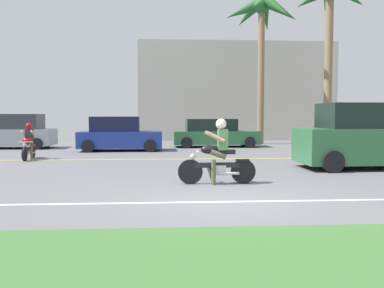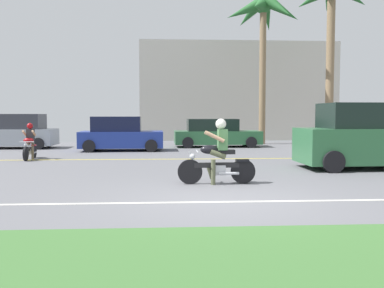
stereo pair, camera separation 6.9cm
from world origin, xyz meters
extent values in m
cube|color=slate|center=(0.00, 3.00, -0.02)|extent=(56.00, 30.00, 0.04)
cube|color=#3D6B33|center=(0.00, -4.10, 0.03)|extent=(56.00, 3.80, 0.06)
cube|color=silver|center=(0.00, -0.18, 0.00)|extent=(50.40, 0.12, 0.01)
cube|color=yellow|center=(0.00, 7.80, 0.00)|extent=(50.40, 0.12, 0.01)
cylinder|color=black|center=(-0.54, 1.98, 0.30)|extent=(0.59, 0.09, 0.59)
cylinder|color=black|center=(0.75, 1.99, 0.30)|extent=(0.59, 0.09, 0.59)
cylinder|color=#B7BAC1|center=(-0.44, 1.98, 0.54)|extent=(0.27, 0.05, 0.52)
cube|color=black|center=(0.11, 1.98, 0.45)|extent=(1.08, 0.11, 0.12)
cube|color=#B7BAC1|center=(0.16, 1.98, 0.34)|extent=(0.32, 0.20, 0.24)
ellipsoid|color=black|center=(-0.07, 1.98, 0.83)|extent=(0.43, 0.24, 0.22)
cube|color=black|center=(0.30, 1.98, 0.77)|extent=(0.48, 0.22, 0.10)
cube|color=black|center=(0.73, 1.99, 0.56)|extent=(0.32, 0.16, 0.06)
cylinder|color=#B7BAC1|center=(-0.36, 1.98, 0.79)|extent=(0.04, 0.61, 0.04)
sphere|color=#B7BAC1|center=(-0.48, 1.98, 0.67)|extent=(0.14, 0.14, 0.14)
cylinder|color=#B7BAC1|center=(0.38, 1.87, 0.27)|extent=(0.49, 0.07, 0.07)
cube|color=#4C7F4C|center=(0.24, 1.98, 1.07)|extent=(0.22, 0.32, 0.49)
sphere|color=silver|center=(0.20, 1.98, 1.44)|extent=(0.26, 0.26, 0.26)
cylinder|color=#51563D|center=(0.12, 2.08, 0.72)|extent=(0.40, 0.13, 0.25)
cylinder|color=#51563D|center=(0.13, 1.88, 0.72)|extent=(0.40, 0.13, 0.25)
cylinder|color=#51563D|center=(0.01, 1.84, 0.30)|extent=(0.11, 0.11, 0.60)
cylinder|color=#51563D|center=(-0.03, 2.10, 0.27)|extent=(0.20, 0.11, 0.33)
cylinder|color=tan|center=(0.04, 2.18, 1.14)|extent=(0.45, 0.09, 0.28)
cylinder|color=tan|center=(0.05, 1.78, 1.14)|extent=(0.45, 0.09, 0.28)
cube|color=#2D663D|center=(5.25, 4.68, 0.71)|extent=(4.47, 1.94, 1.07)
cube|color=black|center=(5.34, 4.68, 1.63)|extent=(3.22, 1.66, 0.77)
cylinder|color=black|center=(3.63, 5.58, 0.32)|extent=(0.64, 0.23, 0.64)
cylinder|color=black|center=(3.67, 3.72, 0.32)|extent=(0.64, 0.23, 0.64)
cube|color=#8C939E|center=(-8.56, 13.55, 0.55)|extent=(3.91, 1.83, 0.80)
cube|color=#2D2F36|center=(-8.32, 13.55, 1.32)|extent=(2.27, 1.56, 0.74)
cylinder|color=black|center=(-7.15, 14.43, 0.28)|extent=(0.56, 0.19, 0.56)
cylinder|color=black|center=(-7.16, 12.64, 0.28)|extent=(0.56, 0.19, 0.56)
cube|color=navy|center=(-3.13, 11.79, 0.52)|extent=(3.83, 1.89, 0.74)
cube|color=black|center=(-3.36, 11.79, 1.23)|extent=(2.23, 1.60, 0.68)
cylinder|color=black|center=(-4.47, 10.86, 0.28)|extent=(0.56, 0.19, 0.56)
cylinder|color=black|center=(-1.75, 10.93, 0.28)|extent=(0.56, 0.19, 0.56)
cylinder|color=black|center=(-4.52, 12.66, 0.28)|extent=(0.56, 0.19, 0.56)
cylinder|color=black|center=(-1.79, 12.73, 0.28)|extent=(0.56, 0.19, 0.56)
cube|color=#2D663D|center=(1.56, 13.83, 0.49)|extent=(4.43, 1.79, 0.67)
cube|color=black|center=(1.30, 13.83, 1.13)|extent=(2.58, 1.52, 0.62)
cylinder|color=black|center=(-0.01, 12.95, 0.28)|extent=(0.56, 0.19, 0.56)
cylinder|color=black|center=(3.16, 13.00, 0.28)|extent=(0.56, 0.19, 0.56)
cylinder|color=black|center=(-0.04, 14.67, 0.28)|extent=(0.56, 0.19, 0.56)
cylinder|color=black|center=(3.13, 14.72, 0.28)|extent=(0.56, 0.19, 0.56)
cylinder|color=#846B4C|center=(4.35, 15.88, 3.87)|extent=(0.36, 0.36, 7.74)
sphere|color=#235B28|center=(4.35, 15.88, 7.74)|extent=(0.94, 0.94, 0.94)
cone|color=#235B28|center=(5.33, 15.75, 7.49)|extent=(2.36, 1.09, 1.84)
cone|color=#235B28|center=(4.77, 16.78, 7.49)|extent=(1.56, 2.17, 2.18)
cone|color=#235B28|center=(3.83, 16.72, 7.49)|extent=(1.87, 2.36, 1.80)
cone|color=#235B28|center=(3.38, 16.05, 7.49)|extent=(2.42, 1.17, 1.55)
cone|color=#235B28|center=(3.93, 15.00, 7.49)|extent=(1.72, 2.43, 1.35)
cone|color=#235B28|center=(4.91, 15.07, 7.49)|extent=(1.92, 2.30, 1.89)
cylinder|color=#846B4C|center=(8.00, 15.30, 4.25)|extent=(0.44, 0.44, 8.50)
cylinder|color=black|center=(-6.14, 7.53, 0.26)|extent=(0.09, 0.51, 0.51)
cylinder|color=black|center=(-6.18, 8.63, 0.26)|extent=(0.09, 0.51, 0.51)
cylinder|color=#B7BAC1|center=(-6.14, 7.61, 0.47)|extent=(0.05, 0.23, 0.44)
cube|color=black|center=(-6.16, 8.08, 0.39)|extent=(0.11, 0.93, 0.10)
cube|color=#B7BAC1|center=(-6.16, 8.12, 0.29)|extent=(0.18, 0.28, 0.20)
ellipsoid|color=maroon|center=(-6.15, 7.93, 0.71)|extent=(0.37, 0.20, 0.19)
cube|color=black|center=(-6.16, 8.25, 0.66)|extent=(0.20, 0.41, 0.08)
cube|color=maroon|center=(-6.18, 8.62, 0.48)|extent=(0.14, 0.28, 0.05)
cylinder|color=#B7BAC1|center=(-6.15, 7.68, 0.68)|extent=(0.53, 0.05, 0.03)
sphere|color=#B7BAC1|center=(-6.14, 7.58, 0.57)|extent=(0.12, 0.12, 0.12)
cylinder|color=#B7BAC1|center=(-6.06, 8.32, 0.23)|extent=(0.07, 0.43, 0.06)
cube|color=#2D2D33|center=(-6.16, 8.20, 0.92)|extent=(0.28, 0.20, 0.43)
sphere|color=maroon|center=(-6.16, 8.16, 1.24)|extent=(0.22, 0.22, 0.22)
cylinder|color=brown|center=(-6.24, 8.09, 0.62)|extent=(0.12, 0.34, 0.21)
cylinder|color=brown|center=(-6.07, 8.10, 0.62)|extent=(0.12, 0.34, 0.21)
cylinder|color=brown|center=(-6.04, 8.00, 0.26)|extent=(0.10, 0.10, 0.52)
cylinder|color=brown|center=(-6.26, 7.96, 0.23)|extent=(0.10, 0.18, 0.29)
cylinder|color=tan|center=(-6.33, 8.02, 0.98)|extent=(0.09, 0.39, 0.24)
cylinder|color=tan|center=(-5.99, 8.03, 0.98)|extent=(0.09, 0.39, 0.24)
cube|color=#BCB7AD|center=(3.68, 21.00, 3.17)|extent=(12.82, 4.00, 6.35)
camera|label=1|loc=(-1.19, -8.25, 1.67)|focal=40.35mm
camera|label=2|loc=(-1.12, -8.25, 1.67)|focal=40.35mm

